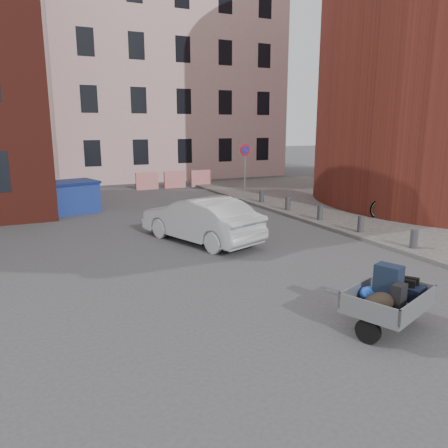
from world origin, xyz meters
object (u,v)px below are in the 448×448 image
dumpster (58,198)px  bicycle (388,203)px  silver_car (200,219)px  trailer (388,298)px

dumpster → bicycle: bearing=-43.9°
silver_car → bicycle: (8.07, 0.02, -0.07)m
dumpster → bicycle: dumpster is taller
silver_car → trailer: bearing=75.8°
silver_car → bicycle: bearing=160.8°
trailer → dumpster: bearing=87.2°
trailer → silver_car: (-0.64, 7.23, 0.11)m
trailer → bicycle: trailer is taller
bicycle → dumpster: bearing=56.5°
silver_car → dumpster: bearing=-80.6°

